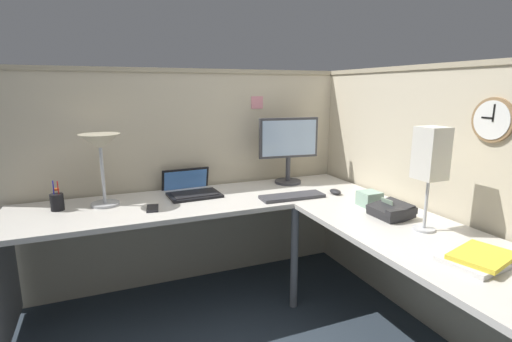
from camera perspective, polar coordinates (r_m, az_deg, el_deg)
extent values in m
plane|color=#2D3842|center=(2.57, 3.99, -21.90)|extent=(6.80, 6.80, 0.00)
cube|color=beige|center=(2.91, -9.96, -1.20)|extent=(2.57, 0.10, 1.55)
cube|color=tan|center=(2.84, -10.56, 14.53)|extent=(2.57, 0.12, 0.03)
cube|color=beige|center=(2.54, 24.97, -4.13)|extent=(0.10, 2.37, 1.55)
cube|color=tan|center=(2.46, 26.67, 13.86)|extent=(0.12, 2.37, 0.03)
cube|color=beige|center=(2.55, -8.15, -4.47)|extent=(2.35, 0.66, 0.03)
cube|color=beige|center=(2.06, 24.11, -9.51)|extent=(0.66, 1.49, 0.03)
cylinder|color=slate|center=(2.59, 5.75, -12.79)|extent=(0.05, 0.05, 0.70)
cube|color=slate|center=(2.67, -33.46, -14.06)|extent=(0.03, 0.58, 0.60)
cylinder|color=#38383D|center=(2.94, 4.78, -1.60)|extent=(0.20, 0.20, 0.02)
cylinder|color=#38383D|center=(2.92, 4.81, 0.30)|extent=(0.04, 0.04, 0.20)
cube|color=#38383D|center=(2.88, 4.89, 4.98)|extent=(0.46, 0.08, 0.30)
cube|color=#99B2D1|center=(2.86, 5.03, 4.93)|extent=(0.42, 0.05, 0.26)
cube|color=black|center=(2.61, -9.19, -3.56)|extent=(0.35, 0.26, 0.02)
cube|color=black|center=(2.61, -9.20, -3.35)|extent=(0.30, 0.19, 0.00)
cube|color=black|center=(2.81, -10.51, -1.69)|extent=(0.34, 0.09, 0.22)
cube|color=#4C84D8|center=(2.81, -10.47, -1.73)|extent=(0.31, 0.07, 0.18)
cube|color=#38383D|center=(2.54, 5.43, -3.80)|extent=(0.43, 0.15, 0.02)
ellipsoid|color=#232326|center=(2.68, 11.77, -3.05)|extent=(0.06, 0.10, 0.03)
cylinder|color=#B7BABF|center=(2.56, -21.60, -4.59)|extent=(0.17, 0.17, 0.02)
cylinder|color=#B7BABF|center=(2.52, -21.95, -0.39)|extent=(0.02, 0.02, 0.38)
cone|color=#B2A88C|center=(2.48, -22.31, 4.11)|extent=(0.24, 0.24, 0.09)
cylinder|color=black|center=(2.56, -27.59, -4.14)|extent=(0.08, 0.08, 0.10)
cylinder|color=#1E1EB2|center=(2.56, -27.99, -2.72)|extent=(0.01, 0.02, 0.13)
cylinder|color=#B21E1E|center=(2.54, -27.44, -2.75)|extent=(0.01, 0.02, 0.13)
cylinder|color=#D8591E|center=(2.56, -27.64, -2.44)|extent=(0.03, 0.03, 0.01)
cube|color=black|center=(2.39, -15.20, -5.40)|extent=(0.09, 0.15, 0.01)
cube|color=#232326|center=(2.29, 19.45, -5.66)|extent=(0.19, 0.20, 0.10)
cube|color=#8CA58C|center=(2.30, 19.03, -4.51)|extent=(0.01, 0.09, 0.04)
cube|color=#232326|center=(2.23, 20.94, -5.75)|extent=(0.19, 0.04, 0.04)
cube|color=silver|center=(1.87, 30.13, -11.48)|extent=(0.31, 0.25, 0.02)
cube|color=yellow|center=(1.87, 30.73, -10.84)|extent=(0.30, 0.26, 0.02)
cylinder|color=#B7BABF|center=(2.16, 23.78, -7.91)|extent=(0.11, 0.11, 0.01)
cylinder|color=#B7BABF|center=(2.12, 24.09, -4.50)|extent=(0.02, 0.02, 0.27)
cube|color=silver|center=(2.07, 24.72, 2.44)|extent=(0.13, 0.13, 0.26)
cube|color=#8CAD99|center=(2.46, 16.58, -3.99)|extent=(0.12, 0.12, 0.09)
cylinder|color=olive|center=(2.20, 31.99, 6.48)|extent=(0.03, 0.22, 0.22)
cylinder|color=white|center=(2.19, 31.73, 6.49)|extent=(0.00, 0.19, 0.19)
cube|color=black|center=(2.19, 31.29, 6.81)|extent=(0.00, 0.06, 0.01)
cube|color=black|center=(2.18, 31.99, 7.37)|extent=(0.00, 0.01, 0.08)
cube|color=pink|center=(2.94, 0.16, 10.20)|extent=(0.10, 0.00, 0.09)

